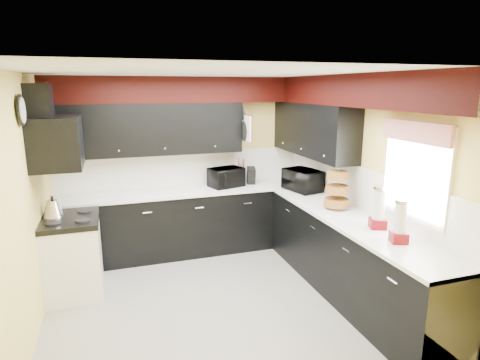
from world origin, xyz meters
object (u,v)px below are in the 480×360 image
Objects in this scene: knife_block at (251,176)px; kettle at (53,208)px; microwave at (303,180)px; toaster_oven at (226,177)px; utensil_crock at (241,179)px.

knife_block is 1.17× the size of kettle.
microwave is 3.21m from kettle.
microwave is at bearing -46.48° from toaster_oven.
kettle is at bearing -164.06° from utensil_crock.
knife_block is at bearing 31.02° from microwave.
toaster_oven is 2.35m from kettle.
kettle is at bearing -179.25° from toaster_oven.
knife_block reaches higher than kettle.
utensil_crock is at bearing -6.16° from toaster_oven.
microwave is 2.14× the size of knife_block.
toaster_oven reaches higher than utensil_crock.
toaster_oven is 2.84× the size of utensil_crock.
utensil_crock is at bearing 37.03° from microwave.
utensil_crock is at bearing -175.52° from knife_block.
microwave is 2.51× the size of kettle.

